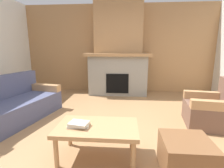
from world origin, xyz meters
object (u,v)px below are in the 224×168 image
Objects in this scene: fireplace at (118,55)px; coffee_table at (97,130)px; armchair at (212,110)px; ottoman at (186,157)px; couch at (13,106)px.

fireplace is 3.34m from coffee_table.
coffee_table is at bearing -150.05° from armchair.
coffee_table is (-0.10, -3.24, -0.79)m from fireplace.
coffee_table is 1.92× the size of ottoman.
fireplace is 3.06m from couch.
armchair is (3.68, 0.07, 0.01)m from couch.
ottoman is at bearing -75.18° from fireplace.
fireplace is 5.19× the size of ottoman.
fireplace reaches higher than coffee_table.
fireplace is at bearing 104.82° from ottoman.
ottoman is (-0.86, -1.28, -0.09)m from armchair.
armchair is at bearing 56.09° from ottoman.
couch is at bearing 150.73° from coffee_table.
coffee_table is (1.81, -1.01, 0.09)m from couch.
armchair reaches higher than ottoman.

